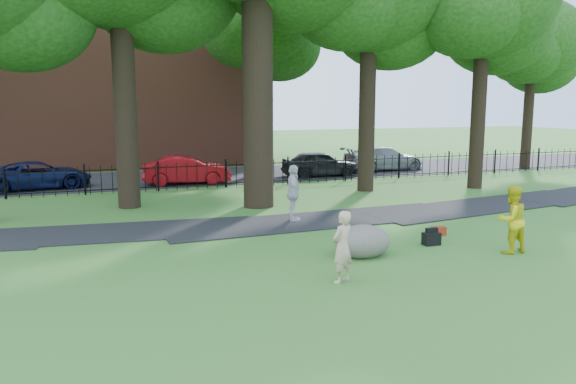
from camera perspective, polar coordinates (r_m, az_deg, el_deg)
name	(u,v)px	position (r m, az deg, el deg)	size (l,w,h in m)	color
ground	(340,254)	(14.45, 5.35, -6.27)	(120.00, 120.00, 0.00)	#307027
footpath	(316,221)	(18.30, 2.90, -2.95)	(36.00, 2.60, 0.03)	black
street	(207,176)	(29.43, -8.21, 1.57)	(80.00, 7.00, 0.02)	black
iron_fence	(226,174)	(25.49, -6.35, 1.80)	(44.00, 0.04, 1.20)	black
brick_building	(112,66)	(36.67, -17.41, 12.12)	(18.00, 8.00, 12.00)	brown
woman	(342,247)	(12.04, 5.55, -5.57)	(0.57, 0.37, 1.56)	tan
man	(511,220)	(15.38, 21.74, -2.62)	(0.84, 0.66, 1.74)	gold
pedestrian	(293,193)	(18.01, 0.54, -0.14)	(1.08, 0.45, 1.85)	silver
boulder	(363,239)	(14.23, 7.59, -4.79)	(1.46, 1.10, 0.85)	slate
backpack	(431,239)	(15.70, 14.36, -4.63)	(0.45, 0.28, 0.34)	black
red_bag	(439,231)	(16.87, 15.07, -3.86)	(0.38, 0.24, 0.26)	maroon
red_sedan	(187,170)	(26.73, -10.22, 2.20)	(1.41, 4.04, 1.33)	maroon
navy_van	(39,175)	(27.22, -23.99, 1.56)	(2.04, 4.42, 1.23)	#0B133A
grey_car	(320,164)	(29.15, 3.26, 2.90)	(1.58, 3.94, 1.34)	black
silver_car	(383,158)	(32.17, 9.65, 3.39)	(1.91, 4.69, 1.36)	gray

